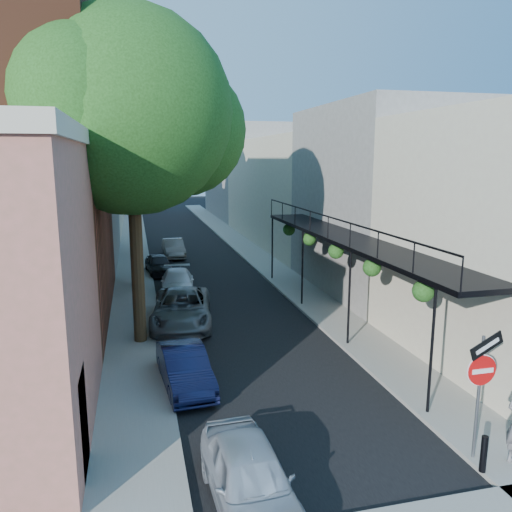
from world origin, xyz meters
TOP-DOWN VIEW (x-y plane):
  - road_surface at (0.00, 30.00)m, footprint 6.00×64.00m
  - sidewalk_left at (-4.00, 30.00)m, footprint 2.00×64.00m
  - sidewalk_right at (4.00, 30.00)m, footprint 2.00×64.00m
  - buildings_left at (-9.30, 28.76)m, footprint 10.10×59.10m
  - buildings_right at (8.99, 29.49)m, footprint 9.80×55.00m
  - sign_post at (3.16, 0.97)m, footprint 0.89×0.17m
  - bollard at (3.00, 0.50)m, footprint 0.14×0.14m
  - oak_near at (-3.37, 10.26)m, footprint 7.48×6.80m
  - oak_mid at (-3.42, 18.23)m, footprint 6.60×6.00m
  - oak_far at (-3.35, 27.27)m, footprint 7.70×7.00m
  - parked_car_a at (-1.92, 0.73)m, footprint 1.62×3.74m
  - parked_car_b at (-2.60, 6.17)m, footprint 1.53×3.61m
  - parked_car_c at (-2.16, 11.69)m, footprint 2.88×5.17m
  - parked_car_d at (-1.94, 16.44)m, footprint 1.90×4.02m
  - parked_car_e at (-2.60, 20.99)m, footprint 1.69×3.42m
  - parked_car_f at (-1.40, 25.79)m, footprint 1.39×3.71m

SIDE VIEW (x-z plane):
  - road_surface at x=0.00m, z-range 0.00..0.01m
  - sidewalk_left at x=-4.00m, z-range 0.00..0.12m
  - sidewalk_right at x=4.00m, z-range 0.00..0.12m
  - bollard at x=3.00m, z-range 0.12..0.92m
  - parked_car_e at x=-2.60m, z-range 0.00..1.12m
  - parked_car_d at x=-1.94m, z-range 0.00..1.13m
  - parked_car_b at x=-2.60m, z-range 0.00..1.16m
  - parked_car_f at x=-1.40m, z-range 0.00..1.21m
  - parked_car_a at x=-1.92m, z-range 0.00..1.26m
  - parked_car_c at x=-2.16m, z-range 0.00..1.37m
  - sign_post at x=3.16m, z-range 0.54..3.53m
  - buildings_right at x=8.99m, z-range -0.58..9.42m
  - buildings_left at x=-9.30m, z-range -1.06..10.94m
  - oak_mid at x=-3.42m, z-range 1.96..12.16m
  - oak_near at x=-3.37m, z-range 2.17..13.59m
  - oak_far at x=-3.35m, z-range 2.31..14.21m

